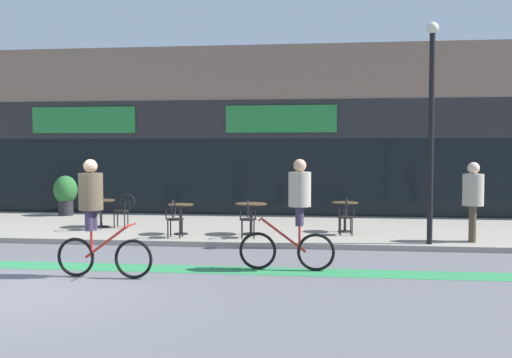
{
  "coord_description": "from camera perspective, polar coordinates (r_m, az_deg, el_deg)",
  "views": [
    {
      "loc": [
        4.67,
        -8.55,
        2.22
      ],
      "look_at": [
        2.82,
        6.66,
        1.42
      ],
      "focal_mm": 42.0,
      "sensor_mm": 36.0,
      "label": 1
    }
  ],
  "objects": [
    {
      "name": "bike_lane_stripe",
      "position": [
        11.81,
        -16.67,
        -7.97
      ],
      "size": [
        36.0,
        0.7,
        0.01
      ],
      "primitive_type": "cube",
      "color": "#2D844C",
      "rests_on": "ground"
    },
    {
      "name": "cafe_chair_0_near",
      "position": [
        15.82,
        -15.4,
        -2.88
      ],
      "size": [
        0.42,
        0.58,
        0.9
      ],
      "rotation": [
        0.0,
        0.0,
        1.52
      ],
      "color": "black",
      "rests_on": "sidewalk_slab"
    },
    {
      "name": "lamp_post",
      "position": [
        13.56,
        16.36,
        5.8
      ],
      "size": [
        0.26,
        0.26,
        4.81
      ],
      "color": "black",
      "rests_on": "sidewalk_slab"
    },
    {
      "name": "cafe_chair_2_near",
      "position": [
        13.91,
        -0.77,
        -3.56
      ],
      "size": [
        0.44,
        0.59,
        0.9
      ],
      "rotation": [
        0.0,
        0.0,
        1.69
      ],
      "color": "black",
      "rests_on": "sidewalk_slab"
    },
    {
      "name": "ground_plane",
      "position": [
        10.0,
        -21.47,
        -10.07
      ],
      "size": [
        120.0,
        120.0,
        0.0
      ],
      "primitive_type": "plane",
      "color": "#5B5B60"
    },
    {
      "name": "sidewalk_slab",
      "position": [
        16.62,
        -9.47,
        -4.54
      ],
      "size": [
        40.0,
        5.5,
        0.12
      ],
      "primitive_type": "cube",
      "color": "gray",
      "rests_on": "ground"
    },
    {
      "name": "storefront_facade",
      "position": [
        21.05,
        -5.89,
        4.26
      ],
      "size": [
        40.0,
        4.06,
        5.42
      ],
      "color": "#7F6656",
      "rests_on": "ground"
    },
    {
      "name": "cafe_chair_0_side",
      "position": [
        16.18,
        -12.49,
        -2.71
      ],
      "size": [
        0.58,
        0.41,
        0.9
      ],
      "rotation": [
        0.0,
        0.0,
        3.16
      ],
      "color": "black",
      "rests_on": "sidewalk_slab"
    },
    {
      "name": "cafe_chair_3_near",
      "position": [
        14.52,
        8.57,
        -3.32
      ],
      "size": [
        0.44,
        0.59,
        0.9
      ],
      "rotation": [
        0.0,
        0.0,
        1.66
      ],
      "color": "black",
      "rests_on": "sidewalk_slab"
    },
    {
      "name": "cafe_chair_1_near",
      "position": [
        14.06,
        -7.79,
        -3.52
      ],
      "size": [
        0.41,
        0.58,
        0.9
      ],
      "rotation": [
        0.0,
        0.0,
        1.6
      ],
      "color": "black",
      "rests_on": "sidewalk_slab"
    },
    {
      "name": "bistro_table_1",
      "position": [
        14.66,
        -7.18,
        -3.24
      ],
      "size": [
        0.62,
        0.62,
        0.74
      ],
      "color": "black",
      "rests_on": "sidewalk_slab"
    },
    {
      "name": "pedestrian_near_end",
      "position": [
        14.2,
        19.97,
        -1.4
      ],
      "size": [
        0.56,
        0.56,
        1.79
      ],
      "rotation": [
        0.0,
        0.0,
        2.89
      ],
      "color": "#4C3D2D",
      "rests_on": "sidewalk_slab"
    },
    {
      "name": "bistro_table_3",
      "position": [
        15.14,
        8.48,
        -3.02
      ],
      "size": [
        0.64,
        0.64,
        0.75
      ],
      "color": "black",
      "rests_on": "sidewalk_slab"
    },
    {
      "name": "bistro_table_2",
      "position": [
        14.53,
        -0.48,
        -3.17
      ],
      "size": [
        0.76,
        0.76,
        0.76
      ],
      "color": "black",
      "rests_on": "sidewalk_slab"
    },
    {
      "name": "bistro_table_0",
      "position": [
        16.4,
        -14.56,
        -2.65
      ],
      "size": [
        0.74,
        0.74,
        0.73
      ],
      "color": "black",
      "rests_on": "sidewalk_slab"
    },
    {
      "name": "cyclist_0",
      "position": [
        10.6,
        -15.12,
        -2.91
      ],
      "size": [
        1.73,
        0.49,
        2.03
      ],
      "rotation": [
        0.0,
        0.0,
        -0.05
      ],
      "color": "black",
      "rests_on": "ground"
    },
    {
      "name": "cyclist_1",
      "position": [
        10.83,
        3.81,
        -2.76
      ],
      "size": [
        1.75,
        0.48,
        2.02
      ],
      "rotation": [
        0.0,
        0.0,
        3.12
      ],
      "color": "black",
      "rests_on": "ground"
    },
    {
      "name": "planter_pot",
      "position": [
        19.53,
        -17.69,
        -1.27
      ],
      "size": [
        0.73,
        0.73,
        1.24
      ],
      "color": "#232326",
      "rests_on": "sidewalk_slab"
    }
  ]
}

